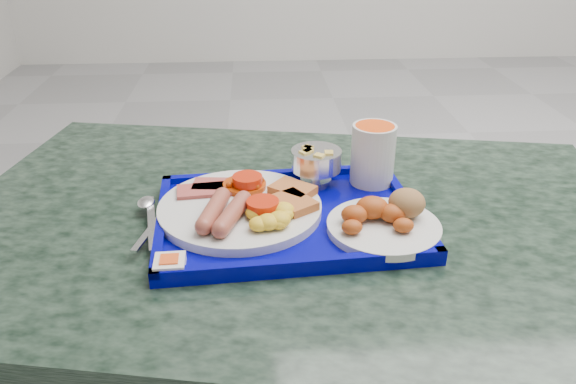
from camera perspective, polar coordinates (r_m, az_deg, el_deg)
The scene contains 9 objects.
table at distance 1.00m, azimuth 0.21°, elevation -11.08°, with size 1.21×0.92×0.68m.
tray at distance 0.87m, azimuth 0.00°, elevation -2.64°, with size 0.42×0.32×0.02m.
main_plate at distance 0.87m, azimuth -4.40°, elevation -1.44°, with size 0.25×0.25×0.04m.
bread_plate at distance 0.84m, azimuth 9.91°, elevation -2.66°, with size 0.17×0.17×0.06m.
fruit_bowl at distance 0.96m, azimuth 2.86°, elevation 3.21°, with size 0.09×0.09×0.06m.
juice_cup at distance 0.96m, azimuth 8.63°, elevation 3.99°, with size 0.07×0.07×0.10m.
spoon at distance 0.91m, azimuth -14.10°, elevation -1.71°, with size 0.06×0.16×0.01m.
knife at distance 0.87m, azimuth -13.69°, elevation -2.99°, with size 0.01×0.16×0.00m, color silver.
jam_packet at distance 0.76m, azimuth -11.93°, elevation -7.15°, with size 0.04×0.04×0.02m.
Camera 1 is at (-1.19, -1.50, 1.13)m, focal length 35.00 mm.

